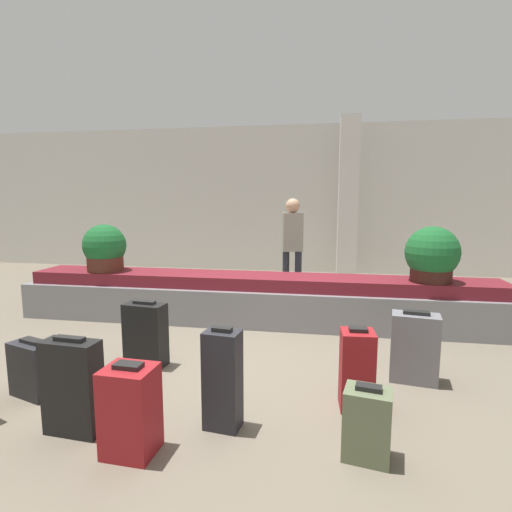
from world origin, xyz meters
TOP-DOWN VIEW (x-y plane):
  - ground_plane at (0.00, 0.00)m, footprint 18.00×18.00m
  - back_wall at (0.00, 5.37)m, footprint 18.00×0.06m
  - carousel at (0.00, 1.50)m, footprint 6.31×0.76m
  - pillar at (1.31, 4.60)m, footprint 0.38×0.38m
  - suitcase_0 at (-0.81, -1.20)m, footprint 0.40×0.20m
  - suitcase_1 at (1.16, -1.15)m, footprint 0.32×0.26m
  - suitcase_2 at (-0.81, -0.05)m, footprint 0.41×0.25m
  - suitcase_3 at (-1.46, -0.78)m, footprint 0.41×0.30m
  - suitcase_4 at (1.67, 0.03)m, footprint 0.43×0.29m
  - suitcase_5 at (-0.31, -1.35)m, footprint 0.33×0.29m
  - suitcase_6 at (0.19, -0.97)m, footprint 0.27×0.21m
  - suitcase_8 at (1.14, -0.53)m, footprint 0.26×0.26m
  - potted_plant_0 at (-2.10, 1.46)m, footprint 0.58×0.58m
  - potted_plant_1 at (2.13, 1.45)m, footprint 0.62×0.62m
  - traveler_0 at (0.36, 2.86)m, footprint 0.35×0.25m

SIDE VIEW (x-z plane):
  - ground_plane at x=0.00m, z-range 0.00..0.00m
  - suitcase_3 at x=-1.46m, z-range -0.01..0.47m
  - suitcase_1 at x=1.16m, z-range -0.01..0.47m
  - suitcase_5 at x=-0.31m, z-range -0.01..0.59m
  - carousel at x=0.00m, z-range -0.02..0.61m
  - suitcase_4 at x=1.67m, z-range -0.01..0.63m
  - suitcase_8 at x=1.14m, z-range -0.01..0.63m
  - suitcase_2 at x=-0.81m, z-range -0.01..0.63m
  - suitcase_0 at x=-0.81m, z-range -0.01..0.68m
  - suitcase_6 at x=0.19m, z-range -0.01..0.72m
  - potted_plant_0 at x=-2.10m, z-range 0.61..1.25m
  - potted_plant_1 at x=2.13m, z-range 0.61..1.27m
  - traveler_0 at x=0.36m, z-range 0.15..1.77m
  - back_wall at x=0.00m, z-range 0.00..3.20m
  - pillar at x=1.31m, z-range 0.00..3.20m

